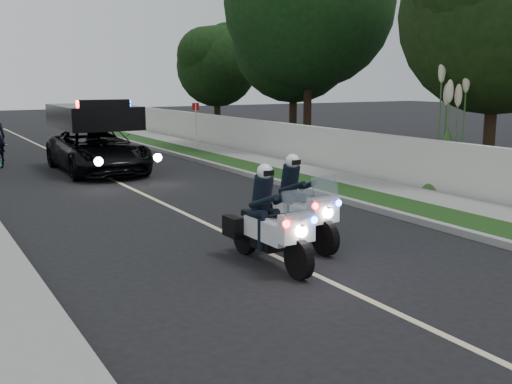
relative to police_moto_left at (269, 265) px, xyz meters
The scene contains 15 objects.
ground 1.37m from the police_moto_left, 74.25° to the right, with size 120.00×120.00×0.00m, color black.
curb_right 9.77m from the police_moto_left, 62.77° to the left, with size 0.20×60.00×0.15m, color gray.
grass_verge 10.11m from the police_moto_left, 59.24° to the left, with size 1.20×60.00×0.16m, color #193814.
sidewalk_right 10.83m from the police_moto_left, 53.32° to the left, with size 1.40×60.00×0.16m, color gray.
property_wall 11.48m from the police_moto_left, 49.30° to the left, with size 0.22×60.00×1.50m, color beige.
lane_marking 8.69m from the police_moto_left, 87.56° to the left, with size 0.12×50.00×0.01m, color #BFB78C.
police_moto_left is the anchor object (origin of this frame).
police_moto_right 1.43m from the police_moto_left, 37.25° to the left, with size 0.73×2.07×1.76m, color silver, non-canonical shape.
police_suv 12.09m from the police_moto_left, 87.87° to the left, with size 2.56×5.53×2.69m, color black.
sign_post 18.08m from the police_moto_left, 69.37° to the left, with size 0.34×0.34×2.17m, color #B70D0D, non-canonical shape.
pampas_far 8.68m from the police_moto_left, 23.39° to the left, with size 1.44×1.44×4.11m, color beige, non-canonical shape.
tree_right_a 10.98m from the police_moto_left, 20.75° to the left, with size 5.82×5.82×9.70m, color black, non-canonical shape.
tree_right_c 18.89m from the police_moto_left, 55.23° to the left, with size 5.73×5.73×9.56m, color black, non-canonical shape.
tree_right_d 17.37m from the police_moto_left, 53.02° to the left, with size 7.49×7.49×12.48m, color #153812, non-canonical shape.
tree_right_e 24.78m from the police_moto_left, 65.49° to the left, with size 4.51×4.51×7.51m, color black, non-canonical shape.
Camera 1 is at (-5.62, -7.28, 3.16)m, focal length 42.59 mm.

